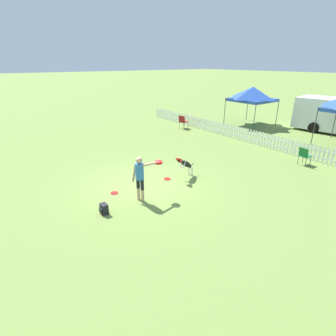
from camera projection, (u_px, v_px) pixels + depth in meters
The scene contains 12 objects.
ground_plane at pixel (143, 185), 10.06m from camera, with size 240.00×240.00×0.00m, color olive.
handler_person at pixel (141, 173), 8.58m from camera, with size 0.48×1.03×1.57m.
leaping_dog at pixel (185, 164), 10.45m from camera, with size 0.45×1.17×0.99m.
frisbee_near_handler at pixel (114, 193), 9.39m from camera, with size 0.27×0.27×0.02m.
frisbee_near_dog at pixel (167, 179), 10.52m from camera, with size 0.27×0.27×0.02m.
frisbee_midfield at pixel (105, 213), 8.15m from camera, with size 0.27×0.27×0.02m.
backpack_on_grass at pixel (104, 209), 8.09m from camera, with size 0.27×0.22×0.33m.
picket_fence at pixel (266, 140), 14.25m from camera, with size 21.37×0.04×0.79m.
folding_chair_blue_left at pixel (304, 155), 11.78m from camera, with size 0.47×0.49×0.83m.
folding_chair_center at pixel (183, 121), 18.25m from camera, with size 0.61×0.63×0.92m.
canopy_tent_main at pixel (253, 94), 18.77m from camera, with size 2.69×2.69×2.73m.
equipment_trailer at pixel (330, 114), 17.37m from camera, with size 4.95×2.90×2.16m.
Camera 1 is at (7.87, -4.61, 4.39)m, focal length 28.00 mm.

